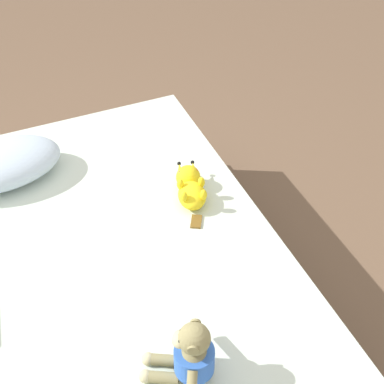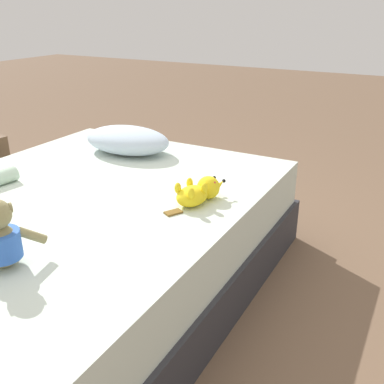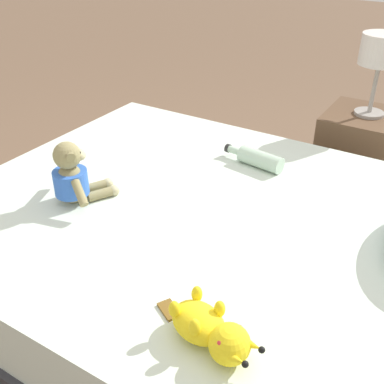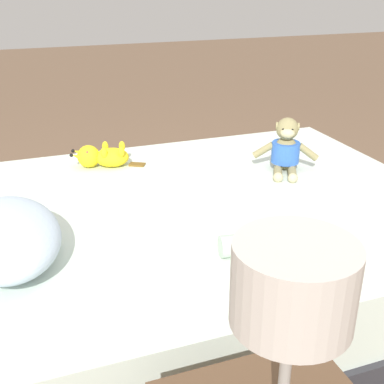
{
  "view_description": "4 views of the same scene",
  "coord_description": "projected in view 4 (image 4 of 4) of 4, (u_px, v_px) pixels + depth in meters",
  "views": [
    {
      "loc": [
        -0.2,
        -1.43,
        2.12
      ],
      "look_at": [
        0.5,
        0.2,
        0.53
      ],
      "focal_mm": 56.67,
      "sensor_mm": 36.0,
      "label": 1
    },
    {
      "loc": [
        1.32,
        -1.29,
        1.25
      ],
      "look_at": [
        0.5,
        0.2,
        0.53
      ],
      "focal_mm": 41.69,
      "sensor_mm": 36.0,
      "label": 2
    },
    {
      "loc": [
        1.21,
        0.62,
        1.38
      ],
      "look_at": [
        0.06,
        -0.09,
        0.57
      ],
      "focal_mm": 44.07,
      "sensor_mm": 36.0,
      "label": 3
    },
    {
      "loc": [
        -1.6,
        0.58,
        1.28
      ],
      "look_at": [
        0.0,
        0.0,
        0.52
      ],
      "focal_mm": 46.81,
      "sensor_mm": 36.0,
      "label": 4
    }
  ],
  "objects": [
    {
      "name": "bed",
      "position": [
        192.0,
        258.0,
        1.98
      ],
      "size": [
        1.5,
        1.99,
        0.47
      ],
      "color": "#2D2D33",
      "rests_on": "ground_plane"
    },
    {
      "name": "pillow",
      "position": [
        7.0,
        236.0,
        1.51
      ],
      "size": [
        0.52,
        0.34,
        0.15
      ],
      "color": "silver",
      "rests_on": "bed"
    },
    {
      "name": "bedside_lamp",
      "position": [
        293.0,
        295.0,
        0.76
      ],
      "size": [
        0.19,
        0.19,
        0.38
      ],
      "color": "gray",
      "rests_on": "nightstand"
    },
    {
      "name": "glass_bottle",
      "position": [
        253.0,
        244.0,
        1.54
      ],
      "size": [
        0.1,
        0.27,
        0.07
      ],
      "color": "#B2D1B7",
      "rests_on": "bed"
    },
    {
      "name": "ground_plane",
      "position": [
        192.0,
        306.0,
        2.08
      ],
      "size": [
        16.0,
        16.0,
        0.0
      ],
      "primitive_type": "plane",
      "color": "brown"
    },
    {
      "name": "plush_monkey",
      "position": [
        286.0,
        149.0,
        2.17
      ],
      "size": [
        0.25,
        0.27,
        0.24
      ],
      "color": "#8E8456",
      "rests_on": "bed"
    },
    {
      "name": "plush_yellow_creature",
      "position": [
        102.0,
        156.0,
        2.23
      ],
      "size": [
        0.16,
        0.33,
        0.1
      ],
      "color": "yellow",
      "rests_on": "bed"
    }
  ]
}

